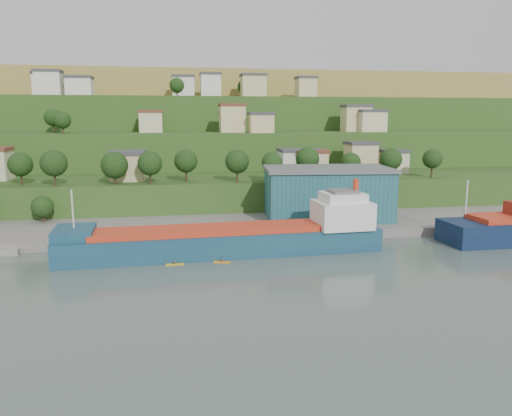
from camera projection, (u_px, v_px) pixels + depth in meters
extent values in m
plane|color=#414F49|center=(199.00, 266.00, 91.37)|extent=(500.00, 500.00, 0.00)
cube|color=slate|center=(275.00, 230.00, 121.81)|extent=(220.00, 26.00, 4.00)
cube|color=#284719|center=(189.00, 211.00, 145.73)|extent=(260.00, 32.00, 20.00)
cube|color=#284719|center=(186.00, 196.00, 174.86)|extent=(280.00, 32.00, 44.00)
cube|color=#284719|center=(184.00, 185.00, 203.98)|extent=(300.00, 32.00, 70.00)
cube|color=olive|center=(181.00, 168.00, 275.82)|extent=(360.00, 120.00, 96.00)
cube|color=#D0BF86|center=(127.00, 168.00, 135.91)|extent=(8.70, 7.81, 7.05)
cube|color=#3F3F44|center=(126.00, 153.00, 135.21)|extent=(9.30, 8.41, 0.90)
cube|color=beige|center=(128.00, 167.00, 136.34)|extent=(9.02, 7.67, 7.26)
cube|color=#3F3F44|center=(127.00, 152.00, 135.62)|extent=(9.62, 8.27, 0.90)
cube|color=silver|center=(292.00, 163.00, 153.68)|extent=(7.74, 8.56, 6.75)
cube|color=#3F3F44|center=(293.00, 150.00, 153.01)|extent=(8.34, 9.16, 0.90)
cube|color=beige|center=(304.00, 162.00, 154.61)|extent=(8.49, 7.27, 6.70)
cube|color=#3F3F44|center=(305.00, 150.00, 153.94)|extent=(9.09, 7.87, 0.90)
cube|color=beige|center=(307.00, 163.00, 152.76)|extent=(7.66, 8.80, 6.52)
cube|color=brown|center=(307.00, 151.00, 152.11)|extent=(8.26, 9.40, 0.90)
cube|color=#D0BF86|center=(313.00, 163.00, 154.87)|extent=(7.27, 8.91, 6.43)
cube|color=brown|center=(313.00, 151.00, 154.22)|extent=(7.87, 9.51, 0.90)
cube|color=#D0BF86|center=(360.00, 159.00, 155.60)|extent=(8.46, 7.92, 8.84)
cube|color=#3F3F44|center=(361.00, 143.00, 154.74)|extent=(9.06, 8.52, 0.90)
cube|color=beige|center=(392.00, 162.00, 156.62)|extent=(7.41, 8.80, 6.35)
cube|color=#3F3F44|center=(393.00, 151.00, 155.98)|extent=(8.01, 9.40, 0.90)
cube|color=beige|center=(151.00, 123.00, 172.97)|extent=(7.72, 8.04, 6.77)
cube|color=brown|center=(150.00, 111.00, 172.29)|extent=(8.32, 8.64, 0.90)
cube|color=#D0BF86|center=(231.00, 123.00, 176.11)|extent=(7.62, 8.07, 6.34)
cube|color=brown|center=(231.00, 113.00, 175.48)|extent=(8.22, 8.67, 0.90)
cube|color=#D0BF86|center=(232.00, 119.00, 172.46)|extent=(8.49, 7.39, 8.94)
cube|color=brown|center=(232.00, 105.00, 171.59)|extent=(9.09, 7.99, 0.90)
cube|color=#D0BF86|center=(261.00, 124.00, 168.86)|extent=(7.86, 7.33, 6.00)
cube|color=#3F3F44|center=(261.00, 113.00, 168.25)|extent=(8.46, 7.93, 0.90)
cube|color=#D0BF86|center=(356.00, 119.00, 183.41)|extent=(9.67, 7.09, 8.86)
cube|color=#3F3F44|center=(356.00, 106.00, 182.55)|extent=(10.27, 7.69, 0.90)
cube|color=beige|center=(371.00, 122.00, 180.90)|extent=(9.43, 7.67, 7.08)
cube|color=#3F3F44|center=(371.00, 111.00, 180.20)|extent=(10.03, 8.27, 0.90)
cube|color=silver|center=(369.00, 122.00, 185.53)|extent=(7.66, 8.10, 7.34)
cube|color=#3F3F44|center=(369.00, 110.00, 184.81)|extent=(8.26, 8.70, 0.90)
cube|color=silver|center=(46.00, 85.00, 185.45)|extent=(8.45, 8.18, 7.84)
cube|color=#3F3F44|center=(45.00, 73.00, 184.68)|extent=(9.05, 8.78, 0.90)
cube|color=silver|center=(49.00, 84.00, 183.85)|extent=(9.09, 7.64, 8.49)
cube|color=#3F3F44|center=(48.00, 71.00, 183.02)|extent=(9.69, 8.24, 0.90)
cube|color=silver|center=(80.00, 87.00, 186.54)|extent=(9.18, 8.21, 6.51)
cube|color=#3F3F44|center=(79.00, 77.00, 185.89)|extent=(9.78, 8.81, 0.90)
cube|color=silver|center=(183.00, 88.00, 198.60)|extent=(8.57, 7.72, 7.81)
cube|color=#3F3F44|center=(183.00, 76.00, 197.83)|extent=(9.17, 8.32, 0.90)
cube|color=silver|center=(210.00, 86.00, 197.47)|extent=(7.71, 7.34, 8.70)
cube|color=#3F3F44|center=(210.00, 74.00, 196.62)|extent=(8.31, 7.94, 0.90)
cube|color=#D0BF86|center=(253.00, 87.00, 202.47)|extent=(9.71, 8.49, 8.67)
cube|color=#3F3F44|center=(253.00, 75.00, 201.62)|extent=(10.31, 9.09, 0.90)
cube|color=#D0BF86|center=(306.00, 88.00, 203.82)|extent=(7.54, 7.71, 7.76)
cube|color=#3F3F44|center=(306.00, 78.00, 203.05)|extent=(8.14, 8.31, 0.90)
cylinder|color=#382619|center=(21.00, 178.00, 126.93)|extent=(0.50, 0.50, 3.60)
sphere|color=black|center=(20.00, 164.00, 126.31)|extent=(6.08, 6.08, 6.08)
cylinder|color=#382619|center=(55.00, 178.00, 124.68)|extent=(0.50, 0.50, 3.96)
sphere|color=black|center=(54.00, 163.00, 124.01)|extent=(6.66, 6.66, 6.66)
cylinder|color=#382619|center=(115.00, 178.00, 128.38)|extent=(0.50, 0.50, 3.07)
sphere|color=black|center=(115.00, 165.00, 127.78)|extent=(6.91, 6.91, 6.91)
cylinder|color=#382619|center=(150.00, 177.00, 129.16)|extent=(0.50, 0.50, 3.62)
sphere|color=black|center=(150.00, 163.00, 128.54)|extent=(6.30, 6.30, 6.30)
cylinder|color=#382619|center=(186.00, 175.00, 133.43)|extent=(0.50, 0.50, 3.89)
sphere|color=black|center=(186.00, 161.00, 132.79)|extent=(6.21, 6.21, 6.21)
cylinder|color=#382619|center=(237.00, 175.00, 133.24)|extent=(0.50, 0.50, 3.74)
sphere|color=black|center=(237.00, 161.00, 132.60)|extent=(6.39, 6.39, 6.39)
cylinder|color=#382619|center=(272.00, 175.00, 134.69)|extent=(0.50, 0.50, 3.54)
sphere|color=black|center=(272.00, 163.00, 134.11)|extent=(5.57, 5.57, 5.57)
cylinder|color=#382619|center=(307.00, 173.00, 138.17)|extent=(0.50, 0.50, 3.99)
sphere|color=black|center=(307.00, 159.00, 137.50)|extent=(6.51, 6.51, 6.51)
cylinder|color=#382619|center=(350.00, 173.00, 140.69)|extent=(0.50, 0.50, 2.97)
sphere|color=black|center=(351.00, 163.00, 140.15)|extent=(5.65, 5.65, 5.65)
cylinder|color=#382619|center=(390.00, 171.00, 143.06)|extent=(0.50, 0.50, 3.55)
sphere|color=black|center=(391.00, 159.00, 142.44)|extent=(6.36, 6.36, 6.36)
cylinder|color=#382619|center=(432.00, 171.00, 142.56)|extent=(0.50, 0.50, 3.95)
sphere|color=black|center=(432.00, 159.00, 141.94)|extent=(5.52, 5.52, 5.52)
cylinder|color=#382619|center=(245.00, 95.00, 207.35)|extent=(0.50, 0.50, 2.99)
sphere|color=black|center=(245.00, 87.00, 206.77)|extent=(6.40, 6.40, 6.40)
cylinder|color=#382619|center=(177.00, 93.00, 194.97)|extent=(0.50, 0.50, 2.99)
sphere|color=black|center=(177.00, 85.00, 194.42)|extent=(5.76, 5.76, 5.76)
cylinder|color=#382619|center=(63.00, 129.00, 159.73)|extent=(0.50, 0.50, 2.72)
sphere|color=black|center=(62.00, 120.00, 159.23)|extent=(5.49, 5.49, 5.49)
cylinder|color=#382619|center=(54.00, 128.00, 167.02)|extent=(0.50, 0.50, 3.49)
sphere|color=black|center=(53.00, 118.00, 166.43)|extent=(5.72, 5.72, 5.72)
cube|color=navy|center=(223.00, 247.00, 99.53)|extent=(64.24, 13.03, 6.38)
cube|color=red|center=(214.00, 229.00, 98.57)|extent=(47.76, 10.44, 1.09)
cube|color=navy|center=(74.00, 233.00, 94.20)|extent=(7.76, 10.36, 1.82)
cube|color=silver|center=(342.00, 214.00, 102.49)|extent=(11.36, 9.63, 5.47)
cube|color=silver|center=(343.00, 197.00, 101.85)|extent=(8.54, 7.68, 1.82)
cube|color=#595B5E|center=(343.00, 191.00, 101.64)|extent=(5.72, 5.72, 0.55)
cylinder|color=red|center=(356.00, 186.00, 101.89)|extent=(1.14, 1.14, 2.74)
cylinder|color=silver|center=(73.00, 209.00, 93.40)|extent=(0.34, 0.34, 7.30)
cube|color=silver|center=(90.00, 242.00, 95.00)|extent=(13.24, 10.90, 0.23)
cylinder|color=silver|center=(467.00, 197.00, 106.58)|extent=(0.35, 0.35, 7.46)
cube|color=#1E535C|center=(327.00, 194.00, 125.03)|extent=(31.60, 20.82, 12.00)
cube|color=#595B5E|center=(328.00, 169.00, 123.90)|extent=(32.70, 21.92, 0.80)
cube|color=orange|center=(222.00, 262.00, 93.80)|extent=(3.26, 1.63, 0.24)
sphere|color=#3F3F44|center=(222.00, 260.00, 93.72)|extent=(0.57, 0.57, 0.57)
cube|color=gold|center=(175.00, 264.00, 92.31)|extent=(3.39, 0.65, 0.25)
sphere|color=#3F3F44|center=(175.00, 262.00, 92.24)|extent=(0.59, 0.59, 0.59)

